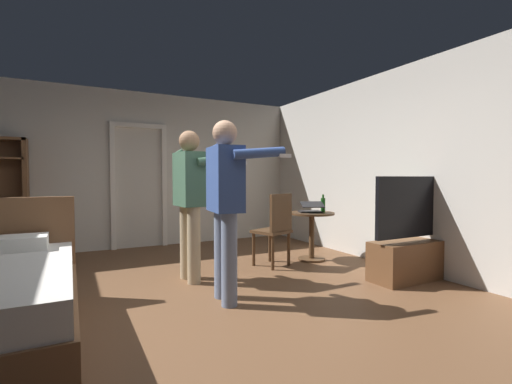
# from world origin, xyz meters

# --- Properties ---
(ground_plane) EXTENTS (6.95, 6.95, 0.00)m
(ground_plane) POSITION_xyz_m (0.00, 0.00, 0.00)
(ground_plane) COLOR brown
(wall_back) EXTENTS (5.88, 0.12, 2.67)m
(wall_back) POSITION_xyz_m (0.00, 3.22, 1.34)
(wall_back) COLOR beige
(wall_back) RESTS_ON ground_plane
(wall_right) EXTENTS (0.12, 6.56, 2.67)m
(wall_right) POSITION_xyz_m (2.88, 0.00, 1.34)
(wall_right) COLOR beige
(wall_right) RESTS_ON ground_plane
(doorway_frame) EXTENTS (0.93, 0.08, 2.13)m
(doorway_frame) POSITION_xyz_m (-0.01, 3.14, 1.22)
(doorway_frame) COLOR white
(doorway_frame) RESTS_ON ground_plane
(tv_flatscreen) EXTENTS (1.22, 0.40, 1.22)m
(tv_flatscreen) POSITION_xyz_m (2.52, -0.35, 0.35)
(tv_flatscreen) COLOR brown
(tv_flatscreen) RESTS_ON ground_plane
(side_table) EXTENTS (0.65, 0.65, 0.70)m
(side_table) POSITION_xyz_m (2.04, 0.99, 0.47)
(side_table) COLOR #4C331E
(side_table) RESTS_ON ground_plane
(laptop) EXTENTS (0.42, 0.42, 0.16)m
(laptop) POSITION_xyz_m (2.00, 0.95, 0.75)
(laptop) COLOR black
(laptop) RESTS_ON side_table
(bottle_on_table) EXTENTS (0.06, 0.06, 0.26)m
(bottle_on_table) POSITION_xyz_m (2.18, 0.91, 0.81)
(bottle_on_table) COLOR #164D14
(bottle_on_table) RESTS_ON side_table
(wooden_chair) EXTENTS (0.54, 0.54, 0.99)m
(wooden_chair) POSITION_xyz_m (1.38, 0.91, 0.54)
(wooden_chair) COLOR #4C331E
(wooden_chair) RESTS_ON ground_plane
(person_blue_shirt) EXTENTS (0.68, 0.67, 1.75)m
(person_blue_shirt) POSITION_xyz_m (0.26, -0.03, 1.03)
(person_blue_shirt) COLOR slate
(person_blue_shirt) RESTS_ON ground_plane
(person_striped_shirt) EXTENTS (0.77, 0.59, 1.75)m
(person_striped_shirt) POSITION_xyz_m (0.17, 0.81, 1.02)
(person_striped_shirt) COLOR tan
(person_striped_shirt) RESTS_ON ground_plane
(suitcase_dark) EXTENTS (0.61, 0.34, 0.42)m
(suitcase_dark) POSITION_xyz_m (-1.54, 1.80, 0.21)
(suitcase_dark) COLOR #4C1919
(suitcase_dark) RESTS_ON ground_plane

